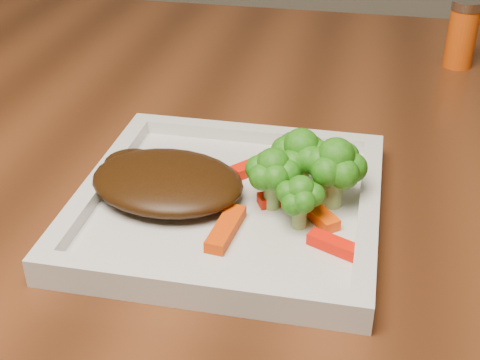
# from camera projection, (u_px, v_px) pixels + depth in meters

# --- Properties ---
(plate) EXTENTS (0.27, 0.27, 0.01)m
(plate) POSITION_uv_depth(u_px,v_px,m) (229.00, 207.00, 0.62)
(plate) COLOR silver
(plate) RESTS_ON dining_table
(steak) EXTENTS (0.16, 0.13, 0.03)m
(steak) POSITION_uv_depth(u_px,v_px,m) (167.00, 181.00, 0.62)
(steak) COLOR #361C08
(steak) RESTS_ON plate
(broccoli_0) EXTENTS (0.08, 0.08, 0.07)m
(broccoli_0) POSITION_uv_depth(u_px,v_px,m) (300.00, 160.00, 0.61)
(broccoli_0) COLOR #336711
(broccoli_0) RESTS_ON plate
(broccoli_1) EXTENTS (0.08, 0.08, 0.06)m
(broccoli_1) POSITION_uv_depth(u_px,v_px,m) (334.00, 174.00, 0.59)
(broccoli_1) COLOR #166210
(broccoli_1) RESTS_ON plate
(broccoli_2) EXTENTS (0.05, 0.05, 0.06)m
(broccoli_2) POSITION_uv_depth(u_px,v_px,m) (300.00, 197.00, 0.57)
(broccoli_2) COLOR #266611
(broccoli_2) RESTS_ON plate
(broccoli_3) EXTENTS (0.06, 0.06, 0.06)m
(broccoli_3) POSITION_uv_depth(u_px,v_px,m) (273.00, 177.00, 0.59)
(broccoli_3) COLOR #176110
(broccoli_3) RESTS_ON plate
(carrot_1) EXTENTS (0.05, 0.03, 0.01)m
(carrot_1) POSITION_uv_depth(u_px,v_px,m) (337.00, 246.00, 0.55)
(carrot_1) COLOR red
(carrot_1) RESTS_ON plate
(carrot_2) EXTENTS (0.02, 0.06, 0.01)m
(carrot_2) POSITION_uv_depth(u_px,v_px,m) (226.00, 228.00, 0.57)
(carrot_2) COLOR #D63903
(carrot_2) RESTS_ON plate
(carrot_4) EXTENTS (0.05, 0.05, 0.01)m
(carrot_4) POSITION_uv_depth(u_px,v_px,m) (257.00, 165.00, 0.66)
(carrot_4) COLOR red
(carrot_4) RESTS_ON plate
(carrot_5) EXTENTS (0.05, 0.05, 0.01)m
(carrot_5) POSITION_uv_depth(u_px,v_px,m) (315.00, 211.00, 0.59)
(carrot_5) COLOR #FF4304
(carrot_5) RESTS_ON plate
(carrot_6) EXTENTS (0.06, 0.04, 0.01)m
(carrot_6) POSITION_uv_depth(u_px,v_px,m) (289.00, 197.00, 0.61)
(carrot_6) COLOR red
(carrot_6) RESTS_ON plate
(spice_shaker) EXTENTS (0.05, 0.05, 0.09)m
(spice_shaker) POSITION_uv_depth(u_px,v_px,m) (462.00, 34.00, 0.91)
(spice_shaker) COLOR #D1490B
(spice_shaker) RESTS_ON dining_table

